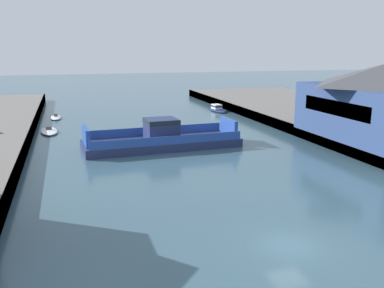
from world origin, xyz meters
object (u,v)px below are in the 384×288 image
Objects in this scene: chain_ferry at (161,139)px; moored_boat_near_left at (49,131)px; moored_boat_near_right at (217,109)px; moored_boat_mid_left at (56,117)px.

moored_boat_near_left is (-14.86, 15.15, -0.93)m from chain_ferry.
chain_ferry is 34.22m from moored_boat_near_right.
moored_boat_near_left is at bearing -157.53° from moored_boat_near_right.
moored_boat_mid_left is (0.84, 13.73, -0.02)m from moored_boat_near_left.
moored_boat_near_right is 1.20× the size of moored_boat_mid_left.
moored_boat_near_right is at bearing 57.58° from chain_ferry.
moored_boat_mid_left is at bearing 115.90° from chain_ferry.
moored_boat_near_left is 1.30× the size of moored_boat_mid_left.
chain_ferry is at bearing -64.10° from moored_boat_mid_left.
moored_boat_near_left is 1.09× the size of moored_boat_near_right.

